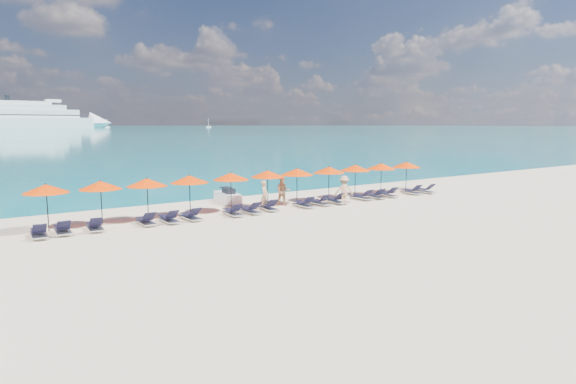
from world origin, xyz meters
TOP-DOWN VIEW (x-y plane):
  - ground at (0.00, 0.00)m, footprint 1400.00×1400.00m
  - cruise_ship at (55.66, 551.10)m, footprint 143.68×39.50m
  - sailboat_near at (117.83, 548.26)m, footprint 5.13×1.71m
  - sailboat_far at (231.47, 526.29)m, footprint 5.83×1.94m
  - jetski at (-1.21, 8.17)m, footprint 1.27×2.71m
  - beachgoer_a at (-0.62, 4.54)m, footprint 0.74×0.73m
  - beachgoer_b at (1.04, 5.13)m, footprint 1.01×0.89m
  - beachgoer_c at (4.43, 3.39)m, footprint 1.29×0.98m
  - umbrella_0 at (-11.94, 5.40)m, footprint 2.10×2.10m
  - umbrella_1 at (-9.53, 5.36)m, footprint 2.10×2.10m
  - umbrella_2 at (-7.26, 5.22)m, footprint 2.10×2.10m
  - umbrella_3 at (-4.90, 5.34)m, footprint 2.10×2.10m
  - umbrella_4 at (-2.39, 5.34)m, footprint 2.10×2.10m
  - umbrella_5 at (0.09, 5.34)m, footprint 2.10×2.10m
  - umbrella_6 at (2.28, 5.41)m, footprint 2.10×2.10m
  - umbrella_7 at (4.73, 5.28)m, footprint 2.10×2.10m
  - umbrella_8 at (7.14, 5.43)m, footprint 2.10×2.10m
  - umbrella_9 at (9.48, 5.30)m, footprint 2.10×2.10m
  - umbrella_10 at (11.98, 5.26)m, footprint 2.10×2.10m
  - lounger_0 at (-12.49, 4.15)m, footprint 0.66×1.71m
  - lounger_1 at (-11.50, 4.32)m, footprint 0.68×1.72m
  - lounger_2 at (-10.12, 4.27)m, footprint 0.74×1.74m
  - lounger_3 at (-7.72, 4.20)m, footprint 0.65×1.71m
  - lounger_4 at (-6.58, 4.08)m, footprint 0.64×1.71m
  - lounger_5 at (-5.39, 4.12)m, footprint 0.70×1.73m
  - lounger_6 at (-3.01, 3.96)m, footprint 0.73×1.74m
  - lounger_7 at (-1.92, 3.98)m, footprint 0.72×1.73m
  - lounger_8 at (-0.57, 4.23)m, footprint 0.73×1.74m
  - lounger_9 at (1.78, 3.95)m, footprint 0.67×1.72m
  - lounger_10 at (3.02, 4.07)m, footprint 0.77×1.75m
  - lounger_11 at (4.26, 4.01)m, footprint 0.73×1.74m
  - lounger_12 at (6.66, 4.21)m, footprint 0.72×1.73m
  - lounger_13 at (7.78, 4.10)m, footprint 0.76×1.75m
  - lounger_14 at (8.99, 4.15)m, footprint 0.79×1.75m
  - lounger_15 at (11.34, 4.11)m, footprint 0.77×1.75m
  - lounger_16 at (12.53, 3.97)m, footprint 0.66×1.71m

SIDE VIEW (x-z plane):
  - ground at x=0.00m, z-range 0.00..0.00m
  - lounger_0 at x=-12.49m, z-range -0.09..0.56m
  - lounger_1 at x=-11.50m, z-range -0.09..0.56m
  - lounger_2 at x=-10.12m, z-range -0.09..0.56m
  - lounger_3 at x=-7.72m, z-range -0.09..0.56m
  - lounger_4 at x=-6.58m, z-range -0.09..0.56m
  - lounger_5 at x=-5.39m, z-range -0.09..0.56m
  - lounger_6 at x=-3.01m, z-range -0.09..0.56m
  - lounger_7 at x=-1.92m, z-range -0.09..0.56m
  - lounger_8 at x=-0.57m, z-range -0.09..0.56m
  - lounger_9 at x=1.78m, z-range -0.09..0.56m
  - lounger_10 at x=3.02m, z-range -0.09..0.56m
  - lounger_11 at x=4.26m, z-range -0.09..0.56m
  - lounger_12 at x=6.66m, z-range -0.09..0.56m
  - lounger_13 at x=7.78m, z-range -0.09..0.56m
  - lounger_14 at x=8.99m, z-range -0.09..0.56m
  - lounger_15 at x=11.34m, z-range -0.09..0.56m
  - lounger_16 at x=12.53m, z-range -0.09..0.56m
  - jetski at x=-1.21m, z-range -0.08..0.85m
  - beachgoer_a at x=-0.62m, z-range 0.00..1.73m
  - beachgoer_b at x=1.04m, z-range 0.00..1.81m
  - beachgoer_c at x=4.43m, z-range 0.00..1.81m
  - sailboat_near at x=117.83m, z-range -3.74..5.67m
  - sailboat_far at x=231.47m, z-range -4.25..6.44m
  - umbrella_0 at x=-11.94m, z-range 0.88..3.16m
  - umbrella_1 at x=-9.53m, z-range 0.88..3.16m
  - umbrella_2 at x=-7.26m, z-range 0.88..3.16m
  - umbrella_3 at x=-4.90m, z-range 0.88..3.16m
  - umbrella_4 at x=-2.39m, z-range 0.88..3.16m
  - umbrella_5 at x=0.09m, z-range 0.88..3.16m
  - umbrella_6 at x=2.28m, z-range 0.88..3.16m
  - umbrella_7 at x=4.73m, z-range 0.88..3.16m
  - umbrella_8 at x=7.14m, z-range 0.88..3.16m
  - umbrella_9 at x=9.48m, z-range 0.88..3.16m
  - umbrella_10 at x=11.98m, z-range 0.88..3.16m
  - cruise_ship at x=55.66m, z-range -9.48..30.05m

